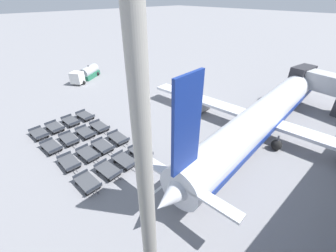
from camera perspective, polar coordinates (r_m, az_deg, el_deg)
ground_plane at (r=44.71m, az=4.90°, el=7.75°), size 500.00×500.00×0.00m
airplane at (r=34.42m, az=23.97°, el=3.16°), size 39.07×44.86×13.05m
fuel_tanker_primary at (r=56.50m, az=-19.97°, el=12.37°), size 6.91×8.67×2.88m
baggage_dolly_row_near_col_a at (r=36.15m, az=-29.93°, el=-1.68°), size 3.77×1.96×0.92m
baggage_dolly_row_near_col_b at (r=32.43m, az=-27.51°, el=-4.67°), size 3.78×1.99×0.92m
baggage_dolly_row_near_col_c at (r=28.77m, az=-23.80°, el=-8.43°), size 3.72×1.82×0.92m
baggage_dolly_row_near_col_d at (r=25.42m, az=-19.74°, el=-13.34°), size 3.76×1.92×0.92m
baggage_dolly_row_mid_a_col_a at (r=36.76m, az=-26.79°, el=-0.26°), size 3.77×1.96×0.92m
baggage_dolly_row_mid_a_col_b at (r=33.05m, az=-23.82°, el=-3.00°), size 3.73×1.85×0.92m
baggage_dolly_row_mid_a_col_c at (r=29.30m, az=-19.61°, el=-6.64°), size 3.77×1.96×0.92m
baggage_dolly_row_mid_a_col_d at (r=26.22m, az=-14.92°, el=-10.78°), size 3.79×2.03×0.92m
baggage_dolly_row_mid_b_col_a at (r=37.49m, az=-23.47°, el=1.18°), size 3.76×1.94×0.92m
baggage_dolly_row_mid_b_col_b at (r=33.66m, az=-20.17°, el=-1.53°), size 3.75×1.91×0.92m
baggage_dolly_row_mid_b_col_c at (r=30.06m, az=-16.19°, el=-4.93°), size 3.75×1.91×0.92m
baggage_dolly_row_mid_b_col_d at (r=27.10m, az=-10.87°, el=-8.59°), size 3.78×1.99×0.92m
baggage_dolly_row_far_col_a at (r=38.28m, az=-20.26°, el=2.49°), size 3.79×2.02×0.92m
baggage_dolly_row_far_col_b at (r=34.46m, az=-16.96°, el=-0.13°), size 3.74×1.88×0.92m
baggage_dolly_row_far_col_c at (r=31.17m, az=-12.50°, el=-2.97°), size 3.72×1.83×0.92m
baggage_dolly_row_far_col_d at (r=28.08m, az=-7.02°, el=-6.61°), size 3.72×1.82×0.92m
apron_light_mast at (r=5.43m, az=-7.53°, el=10.03°), size 2.00×0.70×27.48m
stand_guidance_stripe at (r=29.63m, az=10.18°, el=-5.80°), size 2.27×22.43×0.01m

